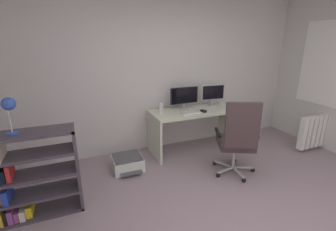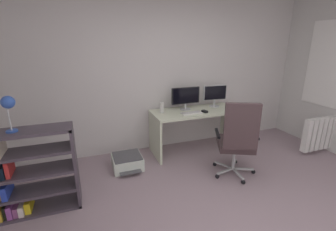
% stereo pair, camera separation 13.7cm
% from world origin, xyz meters
% --- Properties ---
extents(ground_plane, '(5.35, 4.52, 0.02)m').
position_xyz_m(ground_plane, '(0.00, 0.00, -0.01)').
color(ground_plane, gray).
rests_on(ground_plane, ground).
extents(wall_back, '(5.35, 0.10, 2.65)m').
position_xyz_m(wall_back, '(0.00, 2.31, 1.32)').
color(wall_back, silver).
rests_on(wall_back, ground).
extents(desk, '(1.50, 0.66, 0.74)m').
position_xyz_m(desk, '(0.46, 1.88, 0.54)').
color(desk, beige).
rests_on(desk, ground).
extents(monitor_main, '(0.50, 0.18, 0.38)m').
position_xyz_m(monitor_main, '(0.31, 1.99, 0.96)').
color(monitor_main, '#B2B5B7').
rests_on(monitor_main, desk).
extents(monitor_secondary, '(0.44, 0.18, 0.39)m').
position_xyz_m(monitor_secondary, '(0.88, 2.00, 0.97)').
color(monitor_secondary, '#B2B5B7').
rests_on(monitor_secondary, desk).
extents(keyboard, '(0.34, 0.13, 0.02)m').
position_xyz_m(keyboard, '(0.31, 1.73, 0.75)').
color(keyboard, silver).
rests_on(keyboard, desk).
extents(computer_mouse, '(0.08, 0.11, 0.03)m').
position_xyz_m(computer_mouse, '(0.54, 1.72, 0.75)').
color(computer_mouse, black).
rests_on(computer_mouse, desk).
extents(desktop_speaker, '(0.07, 0.07, 0.17)m').
position_xyz_m(desktop_speaker, '(-0.13, 1.95, 0.82)').
color(desktop_speaker, silver).
rests_on(desktop_speaker, desk).
extents(office_chair, '(0.65, 0.70, 1.13)m').
position_xyz_m(office_chair, '(0.60, 0.89, 0.59)').
color(office_chair, '#B7BABC').
rests_on(office_chair, ground).
extents(bookshelf, '(0.95, 0.32, 0.97)m').
position_xyz_m(bookshelf, '(-2.04, 1.08, 0.46)').
color(bookshelf, '#403742').
rests_on(bookshelf, ground).
extents(desk_lamp, '(0.14, 0.13, 0.37)m').
position_xyz_m(desk_lamp, '(-2.02, 1.08, 1.25)').
color(desk_lamp, '#2C51AD').
rests_on(desk_lamp, bookshelf).
extents(printer, '(0.44, 0.50, 0.21)m').
position_xyz_m(printer, '(-0.79, 1.66, 0.10)').
color(printer, silver).
rests_on(printer, ground).
extents(radiator, '(0.99, 0.10, 0.57)m').
position_xyz_m(radiator, '(2.58, 1.06, 0.35)').
color(radiator, white).
rests_on(radiator, ground).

